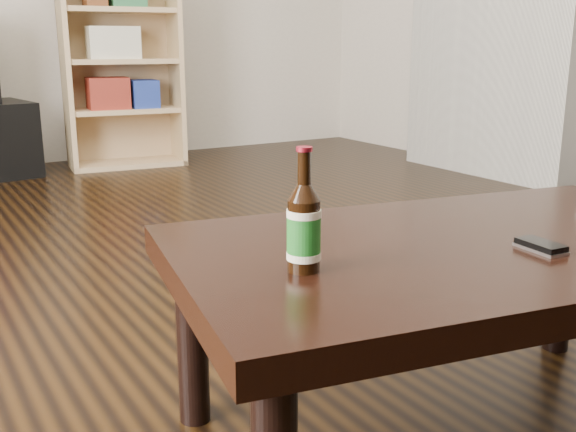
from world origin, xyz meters
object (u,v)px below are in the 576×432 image
bookshelf (119,57)px  coffee_table (466,268)px  beer_bottle (304,228)px  phone (541,246)px

bookshelf → coffee_table: 3.46m
coffee_table → beer_bottle: (-0.36, 0.01, 0.13)m
bookshelf → beer_bottle: size_ratio=6.49×
bookshelf → coffee_table: (-0.43, -3.41, -0.33)m
bookshelf → coffee_table: bearing=-90.1°
bookshelf → beer_bottle: 3.50m
coffee_table → phone: (0.06, -0.11, 0.06)m
coffee_table → phone: bearing=-61.0°
bookshelf → phone: bookshelf is taller
coffee_table → phone: 0.14m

